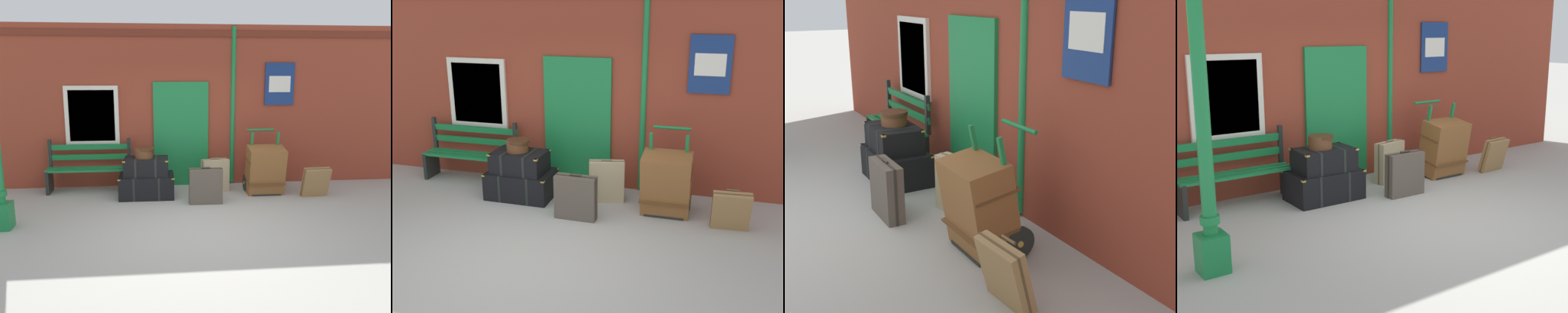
{
  "view_description": "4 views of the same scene",
  "coord_description": "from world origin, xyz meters",
  "views": [
    {
      "loc": [
        -0.56,
        -5.77,
        2.3
      ],
      "look_at": [
        0.19,
        1.88,
        0.7
      ],
      "focal_mm": 37.75,
      "sensor_mm": 36.0,
      "label": 1
    },
    {
      "loc": [
        2.11,
        -4.64,
        2.93
      ],
      "look_at": [
        0.26,
        1.94,
        0.67
      ],
      "focal_mm": 43.42,
      "sensor_mm": 36.0,
      "label": 2
    },
    {
      "loc": [
        5.35,
        -0.59,
        2.36
      ],
      "look_at": [
        0.99,
        1.94,
        0.76
      ],
      "focal_mm": 47.48,
      "sensor_mm": 36.0,
      "label": 3
    },
    {
      "loc": [
        -4.46,
        -4.69,
        2.34
      ],
      "look_at": [
        0.05,
        1.6,
        0.53
      ],
      "focal_mm": 49.71,
      "sensor_mm": 36.0,
      "label": 4
    }
  ],
  "objects": [
    {
      "name": "suitcase_beige",
      "position": [
        0.31,
        1.16,
        0.31
      ],
      "size": [
        0.6,
        0.2,
        0.67
      ],
      "color": "#51473D",
      "rests_on": "ground"
    },
    {
      "name": "steamer_trunk_middle",
      "position": [
        -0.74,
        1.66,
        0.58
      ],
      "size": [
        0.83,
        0.58,
        0.33
      ],
      "color": "black",
      "rests_on": "steamer_trunk_base"
    },
    {
      "name": "round_hatbox",
      "position": [
        -0.78,
        1.69,
        0.84
      ],
      "size": [
        0.36,
        0.35,
        0.18
      ],
      "color": "brown",
      "rests_on": "steamer_trunk_middle"
    },
    {
      "name": "brick_facade",
      "position": [
        -0.01,
        2.6,
        1.6
      ],
      "size": [
        10.4,
        0.35,
        3.2
      ],
      "color": "brown",
      "rests_on": "ground"
    },
    {
      "name": "platform_bench",
      "position": [
        -1.85,
        2.16,
        0.44
      ],
      "size": [
        1.6,
        0.43,
        1.01
      ],
      "color": "#197A3D",
      "rests_on": "ground"
    },
    {
      "name": "suitcase_charcoal",
      "position": [
        2.39,
        1.35,
        0.28
      ],
      "size": [
        0.52,
        0.3,
        0.58
      ],
      "color": "olive",
      "rests_on": "ground"
    },
    {
      "name": "suitcase_umber",
      "position": [
        0.58,
        1.88,
        0.32
      ],
      "size": [
        0.56,
        0.31,
        0.68
      ],
      "color": "tan",
      "rests_on": "ground"
    },
    {
      "name": "steamer_trunk_base",
      "position": [
        -0.74,
        1.68,
        0.21
      ],
      "size": [
        1.02,
        0.66,
        0.43
      ],
      "color": "black",
      "rests_on": "ground"
    },
    {
      "name": "ground_plane",
      "position": [
        0.0,
        0.0,
        0.0
      ],
      "size": [
        60.0,
        60.0,
        0.0
      ],
      "primitive_type": "plane",
      "color": "#A3A099"
    },
    {
      "name": "large_brown_trunk",
      "position": [
        1.5,
        1.63,
        0.47
      ],
      "size": [
        0.7,
        0.58,
        0.94
      ],
      "color": "brown",
      "rests_on": "ground"
    },
    {
      "name": "porters_trolley",
      "position": [
        1.5,
        1.81,
        0.27
      ],
      "size": [
        0.71,
        0.61,
        1.2
      ],
      "color": "black",
      "rests_on": "ground"
    }
  ]
}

